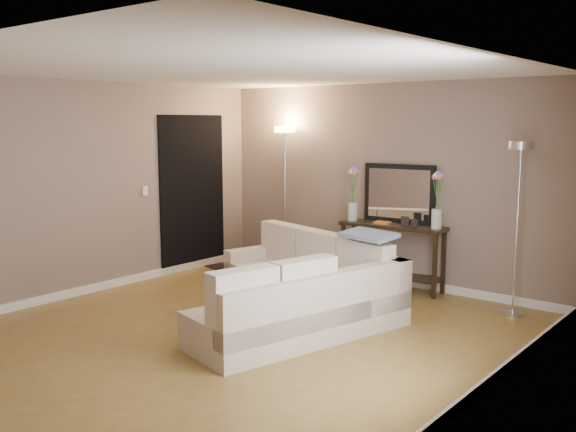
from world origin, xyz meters
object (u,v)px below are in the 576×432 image
Objects in this scene: console_table at (386,252)px; floor_lamp_lit at (285,168)px; sectional_sofa at (302,290)px; floor_lamp_unlit at (519,194)px.

floor_lamp_lit is at bearing 176.69° from console_table.
sectional_sofa is 1.47× the size of floor_lamp_unlit.
console_table is (0.05, 1.67, 0.16)m from sectional_sofa.
floor_lamp_lit is at bearing 176.19° from floor_lamp_unlit.
floor_lamp_unlit is (1.69, -0.13, 0.88)m from console_table.
floor_lamp_lit is (-1.69, 1.78, 1.13)m from sectional_sofa.
console_table is 0.72× the size of floor_lamp_unlit.
sectional_sofa is 2.03× the size of console_table.
sectional_sofa is at bearing -91.80° from console_table.
console_table is at bearing 175.68° from floor_lamp_unlit.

